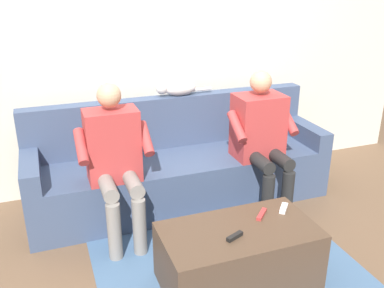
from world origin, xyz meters
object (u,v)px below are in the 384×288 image
at_px(couch, 180,169).
at_px(person_right_seated, 115,155).
at_px(person_left_seated, 261,133).
at_px(cat_on_backrest, 177,88).
at_px(remote_white, 284,208).
at_px(remote_black, 235,236).
at_px(coffee_table, 238,256).
at_px(remote_red, 262,214).

bearing_deg(couch, person_right_seated, 29.51).
relative_size(person_left_seated, cat_on_backrest, 2.30).
distance_m(remote_white, remote_black, 0.50).
bearing_deg(coffee_table, person_left_seated, -125.11).
xyz_separation_m(couch, person_left_seated, (-0.61, 0.32, 0.36)).
distance_m(couch, remote_white, 1.15).
relative_size(person_left_seated, remote_red, 8.00).
height_order(coffee_table, remote_red, remote_red).
height_order(coffee_table, remote_white, remote_white).
distance_m(cat_on_backrest, remote_black, 1.61).
bearing_deg(remote_black, couch, -116.04).
xyz_separation_m(coffee_table, remote_white, (-0.39, -0.11, 0.21)).
bearing_deg(couch, cat_on_backrest, -105.14).
bearing_deg(remote_white, person_left_seated, 24.55).
xyz_separation_m(person_left_seated, remote_red, (0.40, 0.78, -0.25)).
relative_size(person_right_seated, cat_on_backrest, 2.31).
height_order(couch, remote_red, couch).
height_order(person_left_seated, remote_black, person_left_seated).
height_order(coffee_table, remote_black, remote_black).
bearing_deg(coffee_table, person_right_seated, -53.86).
bearing_deg(remote_white, person_right_seated, 95.08).
distance_m(person_left_seated, person_right_seated, 1.23).
bearing_deg(person_left_seated, remote_red, 62.56).
height_order(person_right_seated, remote_black, person_right_seated).
height_order(cat_on_backrest, remote_white, cat_on_backrest).
relative_size(couch, remote_black, 20.99).
bearing_deg(person_left_seated, remote_black, 54.31).
bearing_deg(remote_black, remote_red, -170.81).
relative_size(couch, person_left_seated, 2.19).
height_order(couch, remote_white, couch).
xyz_separation_m(person_right_seated, remote_white, (-1.00, 0.73, -0.25)).
relative_size(coffee_table, remote_white, 7.97).
bearing_deg(cat_on_backrest, person_right_seated, 40.88).
bearing_deg(cat_on_backrest, couch, 74.86).
bearing_deg(person_right_seated, remote_white, 144.01).
xyz_separation_m(remote_red, remote_black, (0.28, 0.18, 0.00)).
distance_m(couch, person_left_seated, 0.78).
height_order(cat_on_backrest, remote_red, cat_on_backrest).
height_order(person_right_seated, remote_red, person_right_seated).
relative_size(couch, person_right_seated, 2.18).
bearing_deg(remote_black, cat_on_backrest, -118.00).
relative_size(coffee_table, person_right_seated, 0.84).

